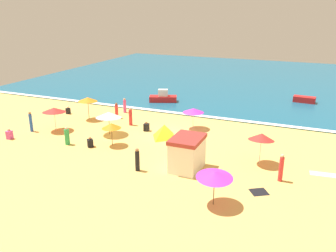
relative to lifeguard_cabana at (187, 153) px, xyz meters
The scene contains 27 objects.
ground_plane 7.19m from the lifeguard_cabana, 122.28° to the left, with size 60.00×60.00×0.00m, color #EDBC60.
ocean_water 34.22m from the lifeguard_cabana, 96.35° to the left, with size 60.00×44.00×0.10m, color #196084.
wave_breaker_foam 12.90m from the lifeguard_cabana, 107.11° to the left, with size 57.00×0.70×0.01m, color white.
lifeguard_cabana is the anchor object (origin of this frame).
beach_umbrella_0 5.43m from the lifeguard_cabana, 33.05° to the left, with size 1.92×1.96×2.42m.
beach_umbrella_1 14.91m from the lifeguard_cabana, 151.71° to the left, with size 2.66×2.66×2.29m.
beach_umbrella_2 14.21m from the lifeguard_cabana, 167.90° to the left, with size 2.25×2.27×2.22m.
beach_umbrella_3 9.69m from the lifeguard_cabana, 155.37° to the left, with size 2.72×2.74×2.14m.
beach_umbrella_4 4.85m from the lifeguard_cabana, 51.38° to the right, with size 2.82×2.83×2.15m.
beach_umbrella_5 8.79m from the lifeguard_cabana, 106.46° to the left, with size 2.60×2.60×1.97m.
beach_umbrella_6 7.41m from the lifeguard_cabana, 165.65° to the left, with size 2.17×2.17×1.91m.
beach_tent 6.58m from the lifeguard_cabana, 127.48° to the left, with size 1.99×2.28×1.18m.
beachgoer_0 10.69m from the lifeguard_cabana, behind, with size 0.54×0.54×1.53m.
beachgoer_1 6.23m from the lifeguard_cabana, ahead, with size 0.39×0.39×1.88m.
beachgoer_2 3.45m from the lifeguard_cabana, 153.45° to the right, with size 0.37×0.37×1.66m.
beachgoer_3 15.84m from the lifeguard_cabana, behind, with size 0.39×0.39×1.86m.
beachgoer_4 10.90m from the lifeguard_cabana, 139.76° to the left, with size 0.45×0.45×1.73m.
beachgoer_5 8.74m from the lifeguard_cabana, 135.24° to the left, with size 0.53×0.53×0.89m.
beachgoer_6 8.71m from the lifeguard_cabana, behind, with size 0.62×0.62×0.85m.
beachgoer_7 15.22m from the lifeguard_cabana, 136.09° to the left, with size 0.40×0.40×1.59m.
beachgoer_8 18.03m from the lifeguard_cabana, 154.47° to the left, with size 0.40×0.40×0.85m.
beachgoer_9 16.08m from the lifeguard_cabana, behind, with size 0.44×0.44×0.95m.
beachgoer_10 13.67m from the lifeguard_cabana, 141.69° to the left, with size 0.37×0.37×1.61m.
beach_towel_0 5.47m from the lifeguard_cabana, 14.06° to the right, with size 1.37×1.35×0.01m.
beach_towel_1 9.35m from the lifeguard_cabana, 17.94° to the left, with size 1.86×0.90×0.01m.
small_boat_0 18.38m from the lifeguard_cabana, 119.03° to the left, with size 3.44×2.34×1.47m.
small_boat_1 23.23m from the lifeguard_cabana, 73.66° to the left, with size 2.52×1.27×0.68m.
Camera 1 is at (11.34, -27.06, 10.72)m, focal length 37.69 mm.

